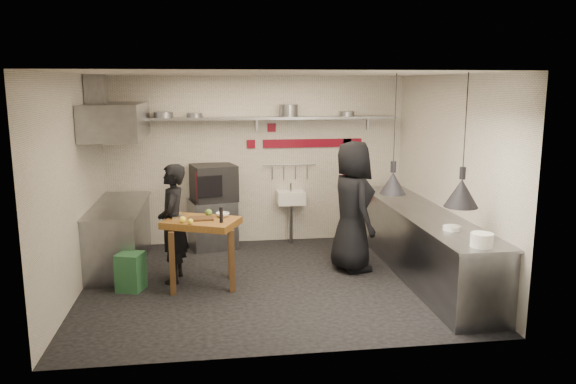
{
  "coord_description": "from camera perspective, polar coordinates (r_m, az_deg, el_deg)",
  "views": [
    {
      "loc": [
        -0.77,
        -7.27,
        2.68
      ],
      "look_at": [
        0.28,
        0.3,
        1.2
      ],
      "focal_mm": 35.0,
      "sensor_mm": 36.0,
      "label": 1
    }
  ],
  "objects": [
    {
      "name": "green_bin",
      "position": [
        7.71,
        -15.69,
        -7.79
      ],
      "size": [
        0.4,
        0.4,
        0.5
      ],
      "primitive_type": "cube",
      "rotation": [
        0.0,
        0.0,
        -0.31
      ],
      "color": "#275D36",
      "rests_on": "floor"
    },
    {
      "name": "heat_lamp_near",
      "position": [
        7.03,
        10.77,
        5.74
      ],
      "size": [
        0.41,
        0.41,
        1.48
      ],
      "primitive_type": null,
      "rotation": [
        0.0,
        0.0,
        -0.32
      ],
      "color": "black",
      "rests_on": "ceiling"
    },
    {
      "name": "extractor_hood",
      "position": [
        8.44,
        -17.07,
        6.92
      ],
      "size": [
        0.78,
        1.6,
        0.5
      ],
      "primitive_type": "cube",
      "color": "slate",
      "rests_on": "ceiling"
    },
    {
      "name": "pan_right",
      "position": [
        9.47,
        5.99,
        7.91
      ],
      "size": [
        0.27,
        0.27,
        0.08
      ],
      "primitive_type": "cylinder",
      "rotation": [
        0.0,
        0.0,
        -0.07
      ],
      "color": "slate",
      "rests_on": "back_shelf"
    },
    {
      "name": "red_band_vert",
      "position": [
        9.74,
        5.98,
        2.2
      ],
      "size": [
        0.14,
        0.02,
        1.1
      ],
      "primitive_type": "cube",
      "color": "maroon",
      "rests_on": "wall_back"
    },
    {
      "name": "counter_left",
      "position": [
        8.72,
        -16.77,
        -4.3
      ],
      "size": [
        0.7,
        1.9,
        0.9
      ],
      "primitive_type": "cube",
      "color": "slate",
      "rests_on": "floor"
    },
    {
      "name": "shelf_bracket_right",
      "position": [
        9.73,
        8.11,
        7.0
      ],
      "size": [
        0.04,
        0.06,
        0.24
      ],
      "primitive_type": "cube",
      "color": "slate",
      "rests_on": "wall_back"
    },
    {
      "name": "shelf_bracket_left",
      "position": [
        9.43,
        -14.86,
        6.62
      ],
      "size": [
        0.04,
        0.06,
        0.24
      ],
      "primitive_type": "cube",
      "color": "slate",
      "rests_on": "wall_back"
    },
    {
      "name": "counter_right",
      "position": [
        8.14,
        13.52,
        -5.21
      ],
      "size": [
        0.7,
        3.8,
        0.9
      ],
      "primitive_type": "cube",
      "color": "slate",
      "rests_on": "floor"
    },
    {
      "name": "red_band_horiz",
      "position": [
        9.56,
        2.53,
        4.98
      ],
      "size": [
        1.7,
        0.02,
        0.14
      ],
      "primitive_type": "cube",
      "color": "maroon",
      "rests_on": "wall_back"
    },
    {
      "name": "hood_duct",
      "position": [
        8.47,
        -18.92,
        9.54
      ],
      "size": [
        0.28,
        0.28,
        0.5
      ],
      "primitive_type": "cube",
      "color": "slate",
      "rests_on": "ceiling"
    },
    {
      "name": "counter_left_top",
      "position": [
        8.61,
        -16.94,
        -1.31
      ],
      "size": [
        0.76,
        2.0,
        0.03
      ],
      "primitive_type": "cube",
      "color": "slate",
      "rests_on": "counter_left"
    },
    {
      "name": "red_tile_b",
      "position": [
        9.42,
        -3.78,
        4.88
      ],
      "size": [
        0.14,
        0.02,
        0.14
      ],
      "primitive_type": "cube",
      "color": "maroon",
      "rests_on": "wall_back"
    },
    {
      "name": "prep_table",
      "position": [
        7.59,
        -8.69,
        -6.15
      ],
      "size": [
        1.1,
        0.96,
        0.92
      ],
      "primitive_type": null,
      "rotation": [
        0.0,
        0.0,
        -0.42
      ],
      "color": "brown",
      "rests_on": "floor"
    },
    {
      "name": "wall_front",
      "position": [
        5.38,
        0.58,
        -2.76
      ],
      "size": [
        5.0,
        0.04,
        2.8
      ],
      "primitive_type": "cube",
      "color": "silver",
      "rests_on": "floor"
    },
    {
      "name": "oven_glass",
      "position": [
        8.86,
        -7.95,
        0.55
      ],
      "size": [
        0.39,
        0.11,
        0.34
      ],
      "primitive_type": "cube",
      "rotation": [
        0.0,
        0.0,
        0.24
      ],
      "color": "black",
      "rests_on": "oven_door"
    },
    {
      "name": "sink_drain",
      "position": [
        9.53,
        0.31,
        -3.21
      ],
      "size": [
        0.06,
        0.06,
        0.66
      ],
      "primitive_type": "cylinder",
      "color": "slate",
      "rests_on": "floor"
    },
    {
      "name": "steel_tray",
      "position": [
        7.6,
        -11.21,
        -2.48
      ],
      "size": [
        0.21,
        0.18,
        0.03
      ],
      "primitive_type": "cube",
      "rotation": [
        0.0,
        0.0,
        0.43
      ],
      "color": "slate",
      "rests_on": "prep_table"
    },
    {
      "name": "oven_door",
      "position": [
        8.94,
        -7.8,
        0.65
      ],
      "size": [
        0.48,
        0.15,
        0.46
      ],
      "primitive_type": "cube",
      "rotation": [
        0.0,
        0.0,
        0.24
      ],
      "color": "maroon",
      "rests_on": "combi_oven"
    },
    {
      "name": "combi_oven",
      "position": [
        9.21,
        -7.56,
        0.96
      ],
      "size": [
        0.8,
        0.77,
        0.58
      ],
      "primitive_type": "cube",
      "rotation": [
        0.0,
        0.0,
        0.24
      ],
      "color": "black",
      "rests_on": "oven_stand"
    },
    {
      "name": "heat_lamp_far",
      "position": [
        6.7,
        17.5,
        4.96
      ],
      "size": [
        0.41,
        0.41,
        1.54
      ],
      "primitive_type": null,
      "rotation": [
        0.0,
        0.0,
        0.03
      ],
      "color": "black",
      "rests_on": "ceiling"
    },
    {
      "name": "stock_pot",
      "position": [
        9.29,
        0.09,
        8.28
      ],
      "size": [
        0.4,
        0.4,
        0.2
      ],
      "primitive_type": "cylinder",
      "rotation": [
        0.0,
        0.0,
        -0.39
      ],
      "color": "slate",
      "rests_on": "back_shelf"
    },
    {
      "name": "chef_right",
      "position": [
        8.11,
        6.55,
        -1.46
      ],
      "size": [
        0.75,
        1.01,
        1.88
      ],
      "primitive_type": "imported",
      "rotation": [
        0.0,
        0.0,
        1.75
      ],
      "color": "black",
      "rests_on": "floor"
    },
    {
      "name": "bowl",
      "position": [
        7.57,
        -6.66,
        -2.3
      ],
      "size": [
        0.23,
        0.23,
        0.06
      ],
      "primitive_type": "imported",
      "rotation": [
        0.0,
        0.0,
        0.34
      ],
      "color": "white",
      "rests_on": "prep_table"
    },
    {
      "name": "red_tile_a",
      "position": [
        9.43,
        -1.67,
        6.55
      ],
      "size": [
        0.14,
        0.02,
        0.14
      ],
      "primitive_type": "cube",
      "color": "maroon",
      "rests_on": "wall_back"
    },
    {
      "name": "utensil_rail",
      "position": [
        9.52,
        0.16,
        2.78
      ],
      "size": [
        0.9,
        0.02,
        0.02
      ],
      "primitive_type": "cylinder",
      "rotation": [
        0.0,
        1.57,
        0.0
      ],
      "color": "slate",
      "rests_on": "wall_back"
    },
    {
      "name": "veg_ball",
      "position": [
        7.61,
        -8.07,
        -2.1
      ],
      "size": [
        0.1,
        0.1,
        0.1
      ],
      "primitive_type": "sphere",
      "rotation": [
        0.0,
        0.0,
        -0.05
      ],
      "color": "olive",
      "rests_on": "prep_table"
    },
    {
      "name": "cutting_board",
      "position": [
        7.46,
        -8.82,
        -2.68
      ],
      "size": [
        0.33,
        0.24,
        0.02
      ],
      "primitive_type": "cube",
      "rotation": [
        0.0,
        0.0,
        0.06
      ],
      "color": "#4C321A",
      "rests_on": "prep_table"
    },
    {
      "name": "plate_stack",
      "position": [
        6.46,
        19.09,
        -4.63
      ],
      "size": [
        0.29,
        0.29,
        0.15
      ],
      "primitive_type": "cylinder",
      "rotation": [
        0.0,
        0.0,
        -0.22
      ],
      "color": "white",
      "rests_on": "counter_right_top"
    },
    {
      "name": "oven_stand",
      "position": [
        9.36,
        -7.67,
        -3.2
      ],
      "size": [
        0.84,
        0.79,
        0.8
      ],
      "primitive_type": "cube",
      "rotation": [
        0.0,
        0.0,
        0.24
      ],
      "color": "slate",
      "rests_on": "floor"
    },
    {
      "name": "lemon_a",
      "position": [
        7.33,
        -10.66,
        -2.77
      ],
      "size": [
        0.11,
        0.11,
        0.09
      ],
      "primitive_type": "sphere",
      "rotation": [
        0.0,
        0.0,
        -0.42
      ],
      "color": "yellow",
      "rests_on": "prep_table"
    },
    {
      "name": "shelf_bracket_mid",
      "position": [
        9.39,
        -3.19,
        6.95
      ],
      "size": [
        0.04,
        0.06,
        0.24
      ],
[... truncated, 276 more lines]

